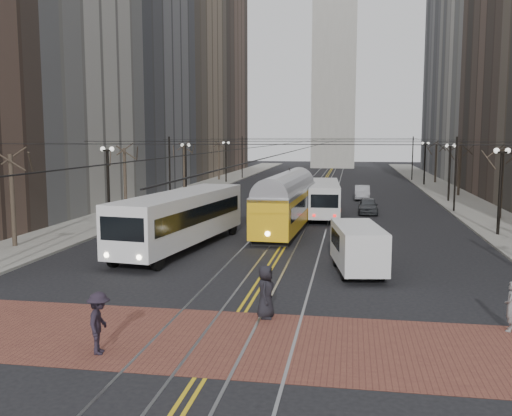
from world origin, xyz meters
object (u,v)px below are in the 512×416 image
(pedestrian_a, at_px, (266,292))
(pedestrian_b, at_px, (511,306))
(sedan_grey, at_px, (368,206))
(pedestrian_d, at_px, (99,323))
(cargo_van, at_px, (358,250))
(streetcar, at_px, (286,208))
(sedan_silver, at_px, (362,192))
(transit_bus, at_px, (181,221))
(rear_bus, at_px, (324,199))

(pedestrian_a, bearing_deg, pedestrian_b, -88.41)
(sedan_grey, bearing_deg, pedestrian_d, -104.84)
(pedestrian_b, bearing_deg, pedestrian_d, -50.55)
(cargo_van, bearing_deg, streetcar, 102.96)
(pedestrian_b, height_order, pedestrian_d, pedestrian_d)
(sedan_silver, height_order, pedestrian_a, pedestrian_a)
(pedestrian_a, bearing_deg, sedan_silver, -4.21)
(sedan_grey, bearing_deg, pedestrian_a, -98.56)
(streetcar, height_order, sedan_silver, streetcar)
(streetcar, bearing_deg, sedan_grey, 61.67)
(sedan_grey, bearing_deg, sedan_silver, 91.56)
(pedestrian_a, relative_size, pedestrian_b, 1.14)
(cargo_van, relative_size, pedestrian_b, 3.05)
(sedan_grey, distance_m, pedestrian_d, 34.97)
(transit_bus, xyz_separation_m, cargo_van, (10.24, -4.47, -0.49))
(sedan_silver, bearing_deg, streetcar, -104.79)
(transit_bus, distance_m, streetcar, 9.32)
(sedan_grey, xyz_separation_m, pedestrian_b, (4.02, -29.53, 0.18))
(streetcar, height_order, cargo_van, streetcar)
(pedestrian_a, xyz_separation_m, pedestrian_b, (8.48, 0.00, -0.12))
(sedan_grey, distance_m, pedestrian_a, 29.87)
(cargo_van, xyz_separation_m, pedestrian_d, (-7.90, -11.80, -0.19))
(rear_bus, relative_size, sedan_grey, 2.67)
(rear_bus, bearing_deg, pedestrian_a, -94.74)
(cargo_van, xyz_separation_m, sedan_grey, (1.06, 21.99, -0.47))
(sedan_grey, bearing_deg, transit_bus, -122.81)
(streetcar, height_order, pedestrian_a, streetcar)
(rear_bus, distance_m, cargo_van, 19.85)
(pedestrian_a, bearing_deg, transit_bus, 31.30)
(rear_bus, distance_m, sedan_grey, 4.39)
(sedan_grey, xyz_separation_m, pedestrian_a, (-4.46, -29.53, 0.30))
(pedestrian_d, bearing_deg, rear_bus, -20.97)
(pedestrian_a, bearing_deg, pedestrian_d, 134.99)
(streetcar, height_order, rear_bus, streetcar)
(transit_bus, relative_size, sedan_silver, 2.99)
(streetcar, relative_size, pedestrian_a, 6.87)
(transit_bus, distance_m, cargo_van, 11.19)
(rear_bus, bearing_deg, sedan_silver, 73.10)
(streetcar, distance_m, pedestrian_d, 24.10)
(pedestrian_d, bearing_deg, sedan_silver, -22.27)
(sedan_grey, relative_size, pedestrian_a, 2.07)
(pedestrian_d, bearing_deg, cargo_van, -45.20)
(rear_bus, xyz_separation_m, sedan_grey, (3.66, 2.31, -0.72))
(pedestrian_a, distance_m, pedestrian_d, 6.20)
(cargo_van, bearing_deg, rear_bus, 88.45)
(pedestrian_a, distance_m, pedestrian_b, 8.48)
(transit_bus, xyz_separation_m, rear_bus, (7.65, 15.21, -0.24))
(streetcar, relative_size, sedan_silver, 3.04)
(transit_bus, bearing_deg, cargo_van, -15.50)
(streetcar, distance_m, pedestrian_a, 19.71)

